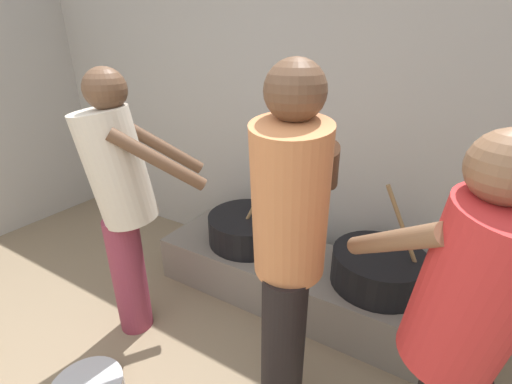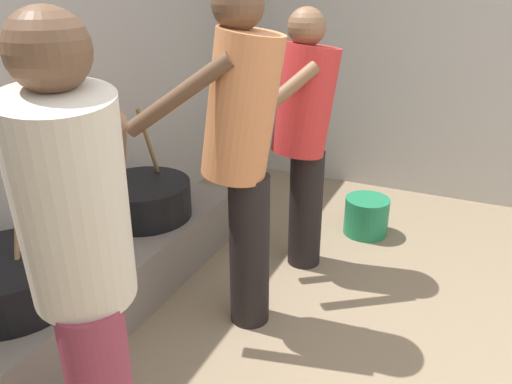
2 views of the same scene
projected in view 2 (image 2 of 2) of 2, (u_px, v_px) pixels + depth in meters
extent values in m
cube|color=slate|center=(98.00, 279.00, 2.69)|extent=(2.09, 0.60, 0.33)
cylinder|color=black|center=(11.00, 279.00, 2.20)|extent=(0.59, 0.59, 0.21)
cylinder|color=#937047|center=(17.00, 207.00, 2.17)|extent=(0.24, 0.14, 0.51)
cylinder|color=black|center=(144.00, 199.00, 2.98)|extent=(0.55, 0.55, 0.21)
cylinder|color=#937047|center=(149.00, 145.00, 2.94)|extent=(0.25, 0.08, 0.51)
cylinder|color=beige|center=(72.00, 205.00, 1.37)|extent=(0.49, 0.48, 0.66)
sphere|color=brown|center=(48.00, 50.00, 1.21)|extent=(0.21, 0.21, 0.21)
cylinder|color=brown|center=(115.00, 150.00, 1.58)|extent=(0.39, 0.37, 0.36)
cylinder|color=brown|center=(22.00, 159.00, 1.51)|extent=(0.39, 0.37, 0.36)
cylinder|color=black|center=(306.00, 209.00, 3.03)|extent=(0.20, 0.20, 0.73)
cylinder|color=red|center=(305.00, 101.00, 2.76)|extent=(0.48, 0.48, 0.63)
sphere|color=brown|center=(307.00, 27.00, 2.60)|extent=(0.20, 0.20, 0.20)
cylinder|color=brown|center=(258.00, 87.00, 2.77)|extent=(0.37, 0.36, 0.34)
cylinder|color=brown|center=(278.00, 98.00, 2.54)|extent=(0.37, 0.36, 0.34)
cylinder|color=black|center=(249.00, 251.00, 2.49)|extent=(0.20, 0.20, 0.80)
cylinder|color=#D17F4C|center=(242.00, 107.00, 2.21)|extent=(0.40, 0.46, 0.68)
sphere|color=brown|center=(238.00, 4.00, 2.04)|extent=(0.22, 0.22, 0.22)
cylinder|color=brown|center=(195.00, 83.00, 2.33)|extent=(0.21, 0.49, 0.37)
cylinder|color=brown|center=(178.00, 96.00, 2.09)|extent=(0.21, 0.49, 0.37)
cylinder|color=#1E7A4C|center=(366.00, 216.00, 3.47)|extent=(0.30, 0.30, 0.26)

